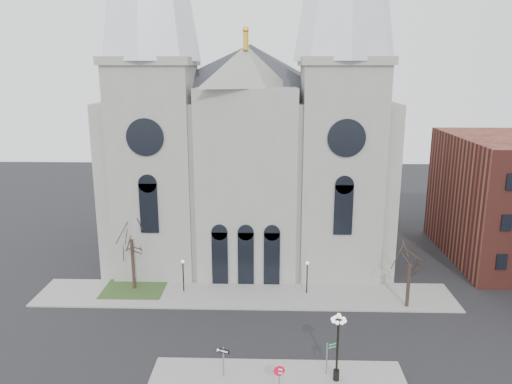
{
  "coord_description": "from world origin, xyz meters",
  "views": [
    {
      "loc": [
        2.4,
        -33.25,
        21.38
      ],
      "look_at": [
        1.18,
        8.0,
        11.08
      ],
      "focal_mm": 35.0,
      "sensor_mm": 36.0,
      "label": 1
    }
  ],
  "objects_px": {
    "stop_sign": "(279,374)",
    "street_name_sign": "(328,356)",
    "one_way_sign": "(223,357)",
    "globe_lamp": "(338,339)"
  },
  "relations": [
    {
      "from": "stop_sign",
      "to": "street_name_sign",
      "type": "height_order",
      "value": "stop_sign"
    },
    {
      "from": "one_way_sign",
      "to": "street_name_sign",
      "type": "distance_m",
      "value": 7.4
    },
    {
      "from": "street_name_sign",
      "to": "stop_sign",
      "type": "bearing_deg",
      "value": -166.06
    },
    {
      "from": "one_way_sign",
      "to": "stop_sign",
      "type": "bearing_deg",
      "value": -7.8
    },
    {
      "from": "stop_sign",
      "to": "one_way_sign",
      "type": "bearing_deg",
      "value": 165.06
    },
    {
      "from": "one_way_sign",
      "to": "street_name_sign",
      "type": "height_order",
      "value": "street_name_sign"
    },
    {
      "from": "globe_lamp",
      "to": "one_way_sign",
      "type": "xyz_separation_m",
      "value": [
        -7.91,
        0.24,
        -1.7
      ]
    },
    {
      "from": "globe_lamp",
      "to": "street_name_sign",
      "type": "relative_size",
      "value": 2.1
    },
    {
      "from": "stop_sign",
      "to": "street_name_sign",
      "type": "xyz_separation_m",
      "value": [
        3.49,
        2.79,
        -0.33
      ]
    },
    {
      "from": "globe_lamp",
      "to": "street_name_sign",
      "type": "bearing_deg",
      "value": 125.46
    }
  ]
}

